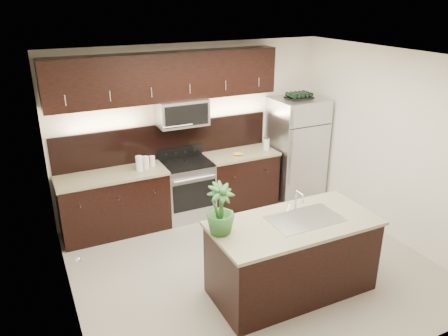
# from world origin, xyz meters

# --- Properties ---
(ground) EXTENTS (4.50, 4.50, 0.00)m
(ground) POSITION_xyz_m (0.00, 0.00, 0.00)
(ground) COLOR gray
(ground) RESTS_ON ground
(room_walls) EXTENTS (4.52, 4.02, 2.71)m
(room_walls) POSITION_xyz_m (-0.11, -0.04, 1.70)
(room_walls) COLOR beige
(room_walls) RESTS_ON ground
(counter_run) EXTENTS (3.51, 0.65, 0.94)m
(counter_run) POSITION_xyz_m (-0.46, 1.69, 0.47)
(counter_run) COLOR black
(counter_run) RESTS_ON ground
(upper_fixtures) EXTENTS (3.49, 0.40, 1.66)m
(upper_fixtures) POSITION_xyz_m (-0.43, 1.84, 2.14)
(upper_fixtures) COLOR black
(upper_fixtures) RESTS_ON counter_run
(island) EXTENTS (1.96, 0.96, 0.94)m
(island) POSITION_xyz_m (0.17, -0.66, 0.47)
(island) COLOR black
(island) RESTS_ON ground
(sink_faucet) EXTENTS (0.84, 0.50, 0.28)m
(sink_faucet) POSITION_xyz_m (0.32, -0.65, 0.96)
(sink_faucet) COLOR silver
(sink_faucet) RESTS_ON island
(refrigerator) EXTENTS (0.85, 0.76, 1.75)m
(refrigerator) POSITION_xyz_m (1.76, 1.63, 0.88)
(refrigerator) COLOR #B2B2B7
(refrigerator) RESTS_ON ground
(wine_rack) EXTENTS (0.43, 0.27, 0.10)m
(wine_rack) POSITION_xyz_m (1.76, 1.63, 1.80)
(wine_rack) COLOR black
(wine_rack) RESTS_ON refrigerator
(plant) EXTENTS (0.38, 0.38, 0.57)m
(plant) POSITION_xyz_m (-0.70, -0.51, 1.23)
(plant) COLOR #255421
(plant) RESTS_ON island
(canisters) EXTENTS (0.32, 0.19, 0.22)m
(canisters) POSITION_xyz_m (-0.92, 1.68, 1.04)
(canisters) COLOR silver
(canisters) RESTS_ON counter_run
(french_press) EXTENTS (0.10, 0.10, 0.29)m
(french_press) POSITION_xyz_m (1.17, 1.64, 1.05)
(french_press) COLOR silver
(french_press) RESTS_ON counter_run
(bananas) EXTENTS (0.20, 0.19, 0.05)m
(bananas) POSITION_xyz_m (0.57, 1.61, 0.97)
(bananas) COLOR gold
(bananas) RESTS_ON counter_run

